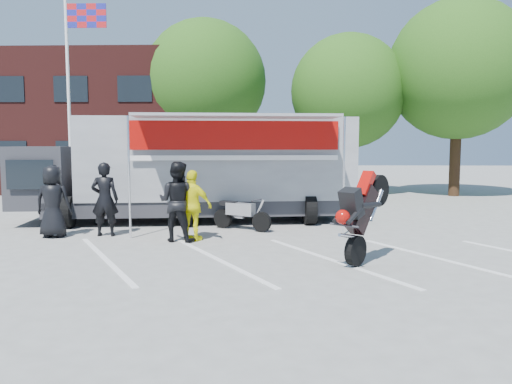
{
  "coord_description": "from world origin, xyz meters",
  "views": [
    {
      "loc": [
        1.3,
        -9.28,
        2.4
      ],
      "look_at": [
        0.96,
        2.39,
        1.3
      ],
      "focal_mm": 35.0,
      "sensor_mm": 36.0,
      "label": 1
    }
  ],
  "objects_px": {
    "transporter_truck": "(203,221)",
    "spectator_leather_c": "(177,202)",
    "tree_left": "(205,82)",
    "tree_right": "(458,70)",
    "spectator_leather_b": "(105,199)",
    "parked_motorcycle": "(242,230)",
    "spectator_hivis": "(193,206)",
    "spectator_leather_a": "(53,201)",
    "stunt_bike_rider": "(372,261)",
    "tree_mid": "(348,92)",
    "flagpole": "(75,76)"
  },
  "relations": [
    {
      "from": "transporter_truck",
      "to": "spectator_leather_c",
      "type": "relative_size",
      "value": 5.09
    },
    {
      "from": "spectator_leather_c",
      "to": "tree_left",
      "type": "bearing_deg",
      "value": -73.09
    },
    {
      "from": "tree_right",
      "to": "spectator_leather_b",
      "type": "distance_m",
      "value": 17.67
    },
    {
      "from": "parked_motorcycle",
      "to": "spectator_leather_b",
      "type": "xyz_separation_m",
      "value": [
        -3.56,
        -1.03,
        0.98
      ]
    },
    {
      "from": "tree_left",
      "to": "parked_motorcycle",
      "type": "distance_m",
      "value": 12.86
    },
    {
      "from": "tree_left",
      "to": "spectator_hivis",
      "type": "height_order",
      "value": "tree_left"
    },
    {
      "from": "spectator_leather_a",
      "to": "spectator_hivis",
      "type": "relative_size",
      "value": 1.05
    },
    {
      "from": "tree_left",
      "to": "spectator_hivis",
      "type": "bearing_deg",
      "value": -84.01
    },
    {
      "from": "stunt_bike_rider",
      "to": "tree_right",
      "type": "bearing_deg",
      "value": 104.65
    },
    {
      "from": "tree_left",
      "to": "spectator_leather_a",
      "type": "xyz_separation_m",
      "value": [
        -2.35,
        -12.57,
        -4.63
      ]
    },
    {
      "from": "transporter_truck",
      "to": "spectator_hivis",
      "type": "relative_size",
      "value": 5.71
    },
    {
      "from": "tree_right",
      "to": "spectator_leather_c",
      "type": "xyz_separation_m",
      "value": [
        -11.02,
        -11.5,
        -4.88
      ]
    },
    {
      "from": "tree_left",
      "to": "spectator_leather_b",
      "type": "bearing_deg",
      "value": -94.92
    },
    {
      "from": "tree_mid",
      "to": "tree_right",
      "type": "distance_m",
      "value": 5.11
    },
    {
      "from": "spectator_leather_b",
      "to": "tree_mid",
      "type": "bearing_deg",
      "value": -126.99
    },
    {
      "from": "stunt_bike_rider",
      "to": "spectator_leather_b",
      "type": "relative_size",
      "value": 1.03
    },
    {
      "from": "parked_motorcycle",
      "to": "spectator_leather_b",
      "type": "distance_m",
      "value": 3.83
    },
    {
      "from": "spectator_leather_b",
      "to": "spectator_hivis",
      "type": "bearing_deg",
      "value": 164.23
    },
    {
      "from": "spectator_leather_c",
      "to": "spectator_leather_b",
      "type": "bearing_deg",
      "value": -5.22
    },
    {
      "from": "spectator_leather_a",
      "to": "transporter_truck",
      "type": "bearing_deg",
      "value": -141.3
    },
    {
      "from": "tree_left",
      "to": "spectator_leather_a",
      "type": "relative_size",
      "value": 4.6
    },
    {
      "from": "tree_mid",
      "to": "parked_motorcycle",
      "type": "bearing_deg",
      "value": -113.57
    },
    {
      "from": "tree_mid",
      "to": "spectator_leather_b",
      "type": "xyz_separation_m",
      "value": [
        -8.06,
        -11.35,
        -3.97
      ]
    },
    {
      "from": "stunt_bike_rider",
      "to": "parked_motorcycle",
      "type": "bearing_deg",
      "value": 168.83
    },
    {
      "from": "tree_left",
      "to": "stunt_bike_rider",
      "type": "bearing_deg",
      "value": -70.16
    },
    {
      "from": "spectator_leather_b",
      "to": "tree_left",
      "type": "bearing_deg",
      "value": -96.51
    },
    {
      "from": "tree_mid",
      "to": "parked_motorcycle",
      "type": "distance_m",
      "value": 12.3
    },
    {
      "from": "flagpole",
      "to": "spectator_leather_c",
      "type": "relative_size",
      "value": 4.01
    },
    {
      "from": "stunt_bike_rider",
      "to": "spectator_leather_a",
      "type": "bearing_deg",
      "value": -157.04
    },
    {
      "from": "transporter_truck",
      "to": "spectator_leather_a",
      "type": "distance_m",
      "value": 4.62
    },
    {
      "from": "tree_mid",
      "to": "parked_motorcycle",
      "type": "height_order",
      "value": "tree_mid"
    },
    {
      "from": "flagpole",
      "to": "spectator_leather_b",
      "type": "height_order",
      "value": "flagpole"
    },
    {
      "from": "transporter_truck",
      "to": "stunt_bike_rider",
      "type": "relative_size",
      "value": 5.04
    },
    {
      "from": "flagpole",
      "to": "tree_mid",
      "type": "distance_m",
      "value": 12.31
    },
    {
      "from": "parked_motorcycle",
      "to": "spectator_leather_c",
      "type": "relative_size",
      "value": 0.95
    },
    {
      "from": "flagpole",
      "to": "spectator_hivis",
      "type": "bearing_deg",
      "value": -51.15
    },
    {
      "from": "flagpole",
      "to": "tree_right",
      "type": "xyz_separation_m",
      "value": [
        16.24,
        4.5,
        0.82
      ]
    },
    {
      "from": "flagpole",
      "to": "spectator_leather_a",
      "type": "relative_size",
      "value": 4.26
    },
    {
      "from": "stunt_bike_rider",
      "to": "spectator_leather_c",
      "type": "xyz_separation_m",
      "value": [
        -4.45,
        2.03,
        1.0
      ]
    },
    {
      "from": "flagpole",
      "to": "tree_mid",
      "type": "xyz_separation_m",
      "value": [
        11.24,
        5.0,
        -0.11
      ]
    },
    {
      "from": "stunt_bike_rider",
      "to": "spectator_leather_b",
      "type": "distance_m",
      "value": 7.09
    },
    {
      "from": "flagpole",
      "to": "spectator_leather_b",
      "type": "bearing_deg",
      "value": -63.37
    },
    {
      "from": "tree_left",
      "to": "parked_motorcycle",
      "type": "xyz_separation_m",
      "value": [
        2.5,
        -11.32,
        -5.57
      ]
    },
    {
      "from": "parked_motorcycle",
      "to": "spectator_hivis",
      "type": "xyz_separation_m",
      "value": [
        -1.14,
        -1.64,
        0.89
      ]
    },
    {
      "from": "tree_left",
      "to": "spectator_leather_b",
      "type": "relative_size",
      "value": 4.42
    },
    {
      "from": "tree_left",
      "to": "tree_mid",
      "type": "xyz_separation_m",
      "value": [
        7.0,
        -1.0,
        -0.62
      ]
    },
    {
      "from": "stunt_bike_rider",
      "to": "spectator_hivis",
      "type": "relative_size",
      "value": 1.13
    },
    {
      "from": "parked_motorcycle",
      "to": "spectator_leather_c",
      "type": "distance_m",
      "value": 2.48
    },
    {
      "from": "flagpole",
      "to": "spectator_leather_c",
      "type": "bearing_deg",
      "value": -53.29
    },
    {
      "from": "spectator_leather_a",
      "to": "spectator_leather_b",
      "type": "distance_m",
      "value": 1.31
    }
  ]
}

